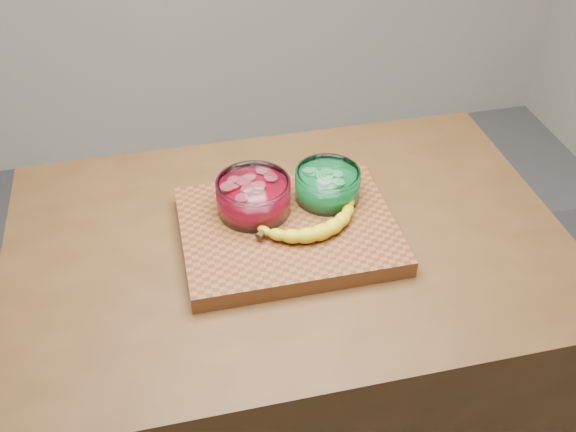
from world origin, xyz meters
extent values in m
cube|color=#523318|center=(0.00, 0.00, 0.45)|extent=(1.20, 0.80, 0.90)
cube|color=brown|center=(0.00, 0.00, 0.92)|extent=(0.45, 0.35, 0.04)
cylinder|color=white|center=(-0.06, 0.06, 0.98)|extent=(0.16, 0.16, 0.07)
cylinder|color=#AE091F|center=(-0.06, 0.06, 0.97)|extent=(0.14, 0.14, 0.04)
cylinder|color=#DD4557|center=(-0.06, 0.06, 1.00)|extent=(0.13, 0.13, 0.02)
cylinder|color=white|center=(0.10, 0.07, 0.97)|extent=(0.14, 0.14, 0.07)
cylinder|color=#14953C|center=(0.10, 0.07, 0.96)|extent=(0.12, 0.12, 0.04)
cylinder|color=#6CE786|center=(0.10, 0.07, 0.99)|extent=(0.12, 0.12, 0.02)
camera|label=1|loc=(-0.23, -1.00, 1.83)|focal=40.00mm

